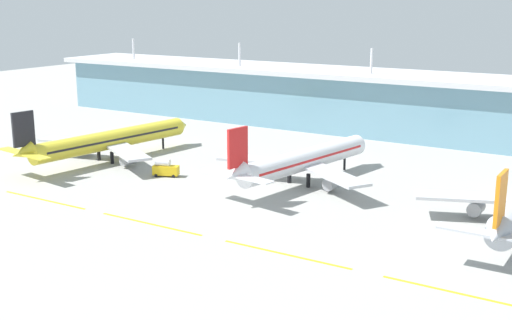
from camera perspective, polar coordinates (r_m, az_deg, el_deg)
ground_plane at (r=152.83m, az=-5.94°, el=-4.72°), size 600.00×600.00×0.00m
terminal_building at (r=248.00m, az=10.27°, el=4.95°), size 288.00×34.00×31.23m
airliner_near at (r=205.47m, az=-12.61°, el=1.67°), size 48.34×65.46×18.90m
airliner_middle at (r=175.83m, az=4.02°, el=-0.04°), size 48.05×59.43×18.90m
taxiway_stripe_mid_west at (r=171.05m, az=-17.80°, el=-3.30°), size 28.00×0.70×0.04m
taxiway_stripe_centre at (r=147.78m, az=-9.09°, el=-5.47°), size 28.00×0.70×0.04m
taxiway_stripe_mid_east at (r=129.35m, az=2.55°, el=-8.13°), size 28.00×0.70×0.04m
taxiway_stripe_east at (r=118.05m, az=17.39°, el=-10.99°), size 28.00×0.70×0.04m
fuel_truck at (r=185.69m, az=-7.84°, el=-0.72°), size 7.65×5.05×4.95m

